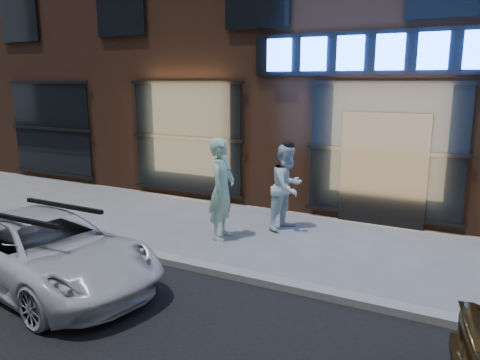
# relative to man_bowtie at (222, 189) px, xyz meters

# --- Properties ---
(ground) EXTENTS (90.00, 90.00, 0.00)m
(ground) POSITION_rel_man_bowtie_xyz_m (2.58, -1.58, -0.99)
(ground) COLOR slate
(ground) RESTS_ON ground
(curb) EXTENTS (60.00, 0.25, 0.12)m
(curb) POSITION_rel_man_bowtie_xyz_m (2.58, -1.58, -0.93)
(curb) COLOR gray
(curb) RESTS_ON ground
(storefront_building) EXTENTS (30.20, 8.28, 10.30)m
(storefront_building) POSITION_rel_man_bowtie_xyz_m (2.58, 6.41, 4.16)
(storefront_building) COLOR #54301E
(storefront_building) RESTS_ON ground
(man_bowtie) EXTENTS (0.58, 0.78, 1.98)m
(man_bowtie) POSITION_rel_man_bowtie_xyz_m (0.00, 0.00, 0.00)
(man_bowtie) COLOR #B9F3C1
(man_bowtie) RESTS_ON ground
(man_cap) EXTENTS (0.87, 1.01, 1.78)m
(man_cap) POSITION_rel_man_bowtie_xyz_m (0.91, 1.13, -0.10)
(man_cap) COLOR white
(man_cap) RESTS_ON ground
(white_suv) EXTENTS (4.19, 2.44, 1.10)m
(white_suv) POSITION_rel_man_bowtie_xyz_m (-1.25, -3.13, -0.44)
(white_suv) COLOR silver
(white_suv) RESTS_ON ground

